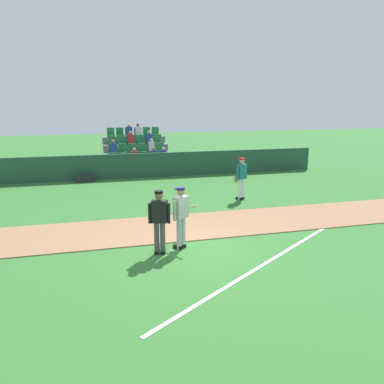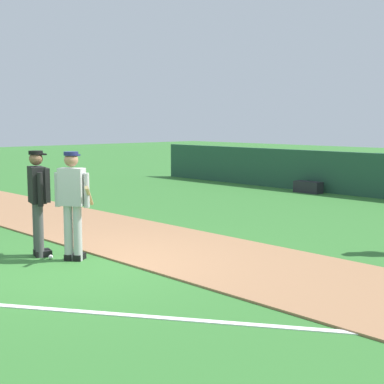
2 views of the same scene
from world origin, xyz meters
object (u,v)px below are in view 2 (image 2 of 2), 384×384
(baseball, at_px, (51,257))
(umpire_home_plate, at_px, (38,197))
(batter_grey_jersey, at_px, (73,201))
(equipment_bag, at_px, (308,187))

(baseball, bearing_deg, umpire_home_plate, -177.14)
(batter_grey_jersey, distance_m, equipment_bag, 10.49)
(umpire_home_plate, relative_size, equipment_bag, 1.96)
(umpire_home_plate, xyz_separation_m, baseball, (0.32, 0.02, -0.96))
(batter_grey_jersey, xyz_separation_m, equipment_bag, (-2.68, 10.11, -0.79))
(baseball, distance_m, equipment_bag, 10.61)
(umpire_home_plate, bearing_deg, equipment_bag, 101.10)
(batter_grey_jersey, bearing_deg, umpire_home_plate, -158.61)
(baseball, xyz_separation_m, equipment_bag, (-2.35, 10.35, 0.14))
(batter_grey_jersey, relative_size, baseball, 23.78)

